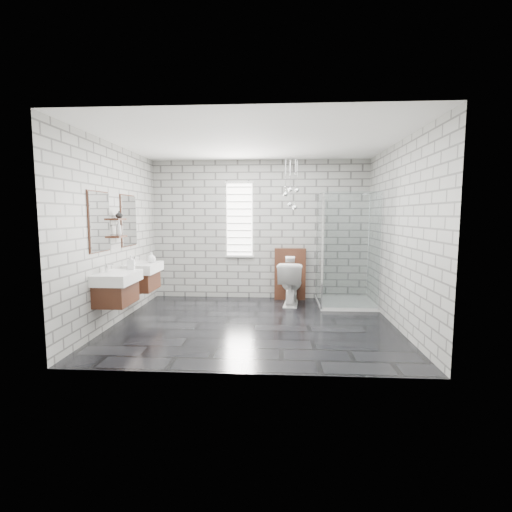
# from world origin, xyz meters

# --- Properties ---
(floor) EXTENTS (4.20, 3.60, 0.02)m
(floor) POSITION_xyz_m (0.00, 0.00, -0.01)
(floor) COLOR black
(floor) RESTS_ON ground
(ceiling) EXTENTS (4.20, 3.60, 0.02)m
(ceiling) POSITION_xyz_m (0.00, 0.00, 2.71)
(ceiling) COLOR white
(ceiling) RESTS_ON wall_back
(wall_back) EXTENTS (4.20, 0.02, 2.70)m
(wall_back) POSITION_xyz_m (0.00, 1.81, 1.35)
(wall_back) COLOR #A1A09B
(wall_back) RESTS_ON floor
(wall_front) EXTENTS (4.20, 0.02, 2.70)m
(wall_front) POSITION_xyz_m (0.00, -1.81, 1.35)
(wall_front) COLOR #A1A09B
(wall_front) RESTS_ON floor
(wall_left) EXTENTS (0.02, 3.60, 2.70)m
(wall_left) POSITION_xyz_m (-2.11, 0.00, 1.35)
(wall_left) COLOR #A1A09B
(wall_left) RESTS_ON floor
(wall_right) EXTENTS (0.02, 3.60, 2.70)m
(wall_right) POSITION_xyz_m (2.11, 0.00, 1.35)
(wall_right) COLOR #A1A09B
(wall_right) RESTS_ON floor
(vanity_left) EXTENTS (0.47, 0.70, 1.57)m
(vanity_left) POSITION_xyz_m (-1.91, -0.52, 0.76)
(vanity_left) COLOR #492516
(vanity_left) RESTS_ON wall_left
(vanity_right) EXTENTS (0.47, 0.70, 1.57)m
(vanity_right) POSITION_xyz_m (-1.91, 0.47, 0.76)
(vanity_right) COLOR #492516
(vanity_right) RESTS_ON wall_left
(shelf_lower) EXTENTS (0.14, 0.30, 0.03)m
(shelf_lower) POSITION_xyz_m (-2.03, -0.05, 1.32)
(shelf_lower) COLOR #492516
(shelf_lower) RESTS_ON wall_left
(shelf_upper) EXTENTS (0.14, 0.30, 0.03)m
(shelf_upper) POSITION_xyz_m (-2.03, -0.05, 1.58)
(shelf_upper) COLOR #492516
(shelf_upper) RESTS_ON wall_left
(window) EXTENTS (0.56, 0.05, 1.48)m
(window) POSITION_xyz_m (-0.40, 1.78, 1.55)
(window) COLOR white
(window) RESTS_ON wall_back
(cistern_panel) EXTENTS (0.60, 0.20, 1.00)m
(cistern_panel) POSITION_xyz_m (0.59, 1.70, 0.50)
(cistern_panel) COLOR #492516
(cistern_panel) RESTS_ON floor
(flush_plate) EXTENTS (0.18, 0.01, 0.12)m
(flush_plate) POSITION_xyz_m (0.59, 1.60, 0.80)
(flush_plate) COLOR silver
(flush_plate) RESTS_ON cistern_panel
(shower_enclosure) EXTENTS (1.00, 1.00, 2.03)m
(shower_enclosure) POSITION_xyz_m (1.50, 1.18, 0.50)
(shower_enclosure) COLOR white
(shower_enclosure) RESTS_ON floor
(pendant_cluster) EXTENTS (0.30, 0.23, 0.97)m
(pendant_cluster) POSITION_xyz_m (0.60, 1.37, 1.98)
(pendant_cluster) COLOR silver
(pendant_cluster) RESTS_ON ceiling
(toilet) EXTENTS (0.52, 0.82, 0.79)m
(toilet) POSITION_xyz_m (0.59, 1.26, 0.40)
(toilet) COLOR white
(toilet) RESTS_ON floor
(soap_bottle_a) EXTENTS (0.12, 0.12, 0.21)m
(soap_bottle_a) POSITION_xyz_m (-1.79, -0.22, 0.96)
(soap_bottle_a) COLOR #B2B2B2
(soap_bottle_a) RESTS_ON vanity_left
(soap_bottle_b) EXTENTS (0.15, 0.15, 0.18)m
(soap_bottle_b) POSITION_xyz_m (-1.75, 0.55, 0.94)
(soap_bottle_b) COLOR #B2B2B2
(soap_bottle_b) RESTS_ON vanity_right
(soap_bottle_c) EXTENTS (0.11, 0.11, 0.22)m
(soap_bottle_c) POSITION_xyz_m (-2.02, -0.07, 1.44)
(soap_bottle_c) COLOR #B2B2B2
(soap_bottle_c) RESTS_ON shelf_lower
(vase) EXTENTS (0.12, 0.12, 0.11)m
(vase) POSITION_xyz_m (-2.02, -0.03, 1.65)
(vase) COLOR #B2B2B2
(vase) RESTS_ON shelf_upper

